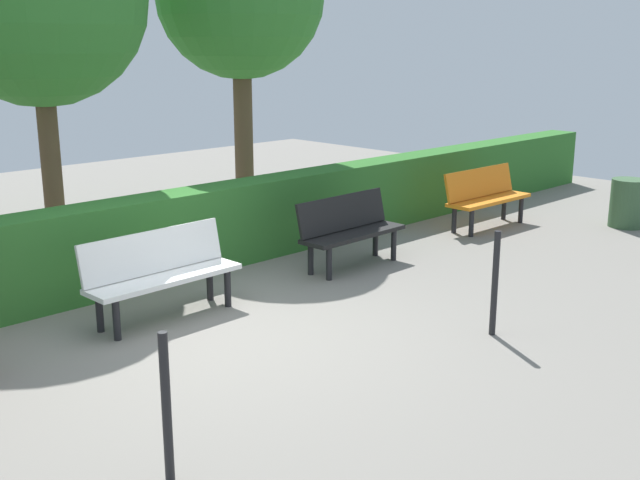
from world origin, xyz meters
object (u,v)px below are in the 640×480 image
object	(u,v)px
bench_orange	(485,195)
bench_black	(349,228)
trash_bin	(628,203)
bench_white	(161,270)

from	to	relation	value
bench_orange	bench_black	distance (m)	2.91
trash_bin	bench_orange	bearing A→B (deg)	-44.16
bench_orange	trash_bin	world-z (taller)	bench_orange
bench_white	trash_bin	bearing A→B (deg)	166.62
bench_white	trash_bin	size ratio (longest dim) A/B	2.26
bench_orange	trash_bin	xyz separation A→B (m)	(-1.51, 1.47, -0.13)
bench_black	bench_white	bearing A→B (deg)	-2.52
bench_black	trash_bin	xyz separation A→B (m)	(-4.42, 1.46, -0.12)
bench_orange	bench_white	xyz separation A→B (m)	(5.53, -0.06, 0.00)
bench_orange	bench_black	bearing A→B (deg)	1.51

